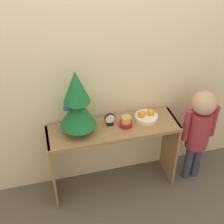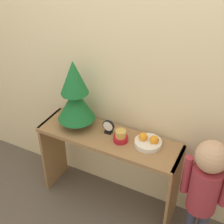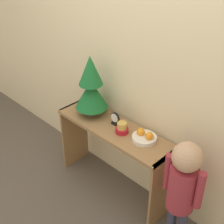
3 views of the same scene
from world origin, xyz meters
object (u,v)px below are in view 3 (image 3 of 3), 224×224
singing_bowl (122,128)px  child_figure (183,184)px  mini_tree (91,87)px  desk_clock (115,119)px  fruit_bowl (144,137)px

singing_bowl → child_figure: (0.64, -0.07, -0.11)m
mini_tree → desk_clock: size_ratio=4.92×
fruit_bowl → singing_bowl: (-0.19, -0.05, 0.01)m
desk_clock → singing_bowl: bearing=-20.9°
singing_bowl → desk_clock: 0.13m
singing_bowl → fruit_bowl: bearing=14.8°
mini_tree → child_figure: bearing=-5.3°
mini_tree → singing_bowl: bearing=-3.4°
child_figure → singing_bowl: bearing=173.6°
fruit_bowl → child_figure: 0.48m
mini_tree → fruit_bowl: 0.62m
mini_tree → child_figure: size_ratio=0.57×
fruit_bowl → child_figure: child_figure is taller
fruit_bowl → singing_bowl: size_ratio=1.83×
fruit_bowl → singing_bowl: singing_bowl is taller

